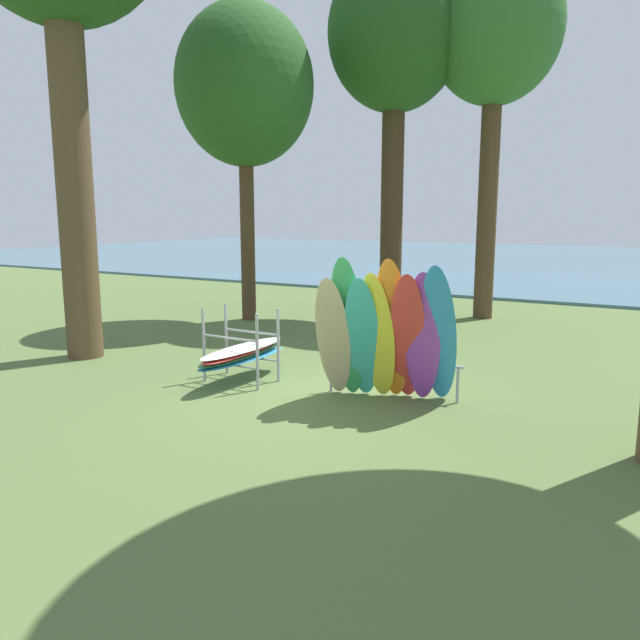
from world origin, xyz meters
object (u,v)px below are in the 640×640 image
at_px(board_storage_rack, 242,353).
at_px(leaning_board_pile, 385,336).
at_px(tree_far_left_back, 245,87).
at_px(tree_mid_behind, 495,33).
at_px(tree_far_right_back, 395,39).

bearing_deg(board_storage_rack, leaning_board_pile, 2.42).
distance_m(tree_far_left_back, leaning_board_pile, 9.31).
relative_size(tree_mid_behind, leaning_board_pile, 4.25).
distance_m(tree_mid_behind, tree_far_left_back, 6.48).
bearing_deg(tree_far_right_back, tree_mid_behind, 23.14).
relative_size(tree_mid_behind, board_storage_rack, 4.42).
bearing_deg(tree_mid_behind, board_storage_rack, -101.89).
distance_m(tree_far_right_back, leaning_board_pile, 10.11).
relative_size(leaning_board_pile, board_storage_rack, 1.04).
relative_size(tree_far_left_back, tree_far_right_back, 0.85).
xyz_separation_m(tree_far_left_back, leaning_board_pile, (6.15, -4.95, -4.93)).
bearing_deg(tree_far_left_back, leaning_board_pile, -38.83).
xyz_separation_m(tree_far_right_back, leaning_board_pile, (3.11, -7.35, -6.20)).
height_order(tree_mid_behind, leaning_board_pile, tree_mid_behind).
relative_size(tree_mid_behind, tree_far_right_back, 1.00).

